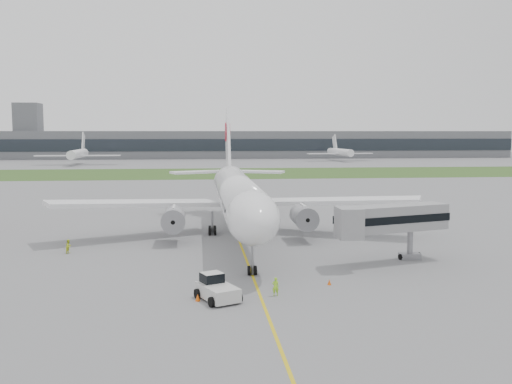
{
  "coord_description": "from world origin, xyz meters",
  "views": [
    {
      "loc": [
        -5.03,
        -67.69,
        13.52
      ],
      "look_at": [
        2.1,
        2.0,
        6.13
      ],
      "focal_mm": 40.0,
      "sensor_mm": 36.0,
      "label": 1
    }
  ],
  "objects": [
    {
      "name": "ground",
      "position": [
        0.0,
        0.0,
        0.0
      ],
      "size": [
        600.0,
        600.0,
        0.0
      ],
      "primitive_type": "plane",
      "color": "gray",
      "rests_on": "ground"
    },
    {
      "name": "apron_markings",
      "position": [
        0.0,
        -5.0,
        0.0
      ],
      "size": [
        70.0,
        70.0,
        0.04
      ],
      "primitive_type": null,
      "color": "gold",
      "rests_on": "ground"
    },
    {
      "name": "grass_strip",
      "position": [
        0.0,
        120.0,
        0.01
      ],
      "size": [
        600.0,
        50.0,
        0.02
      ],
      "primitive_type": "cube",
      "color": "#365821",
      "rests_on": "ground"
    },
    {
      "name": "terminal_building",
      "position": [
        0.0,
        229.87,
        7.0
      ],
      "size": [
        320.0,
        22.3,
        14.0
      ],
      "color": "slate",
      "rests_on": "ground"
    },
    {
      "name": "control_tower",
      "position": [
        -90.0,
        232.0,
        0.0
      ],
      "size": [
        12.0,
        12.0,
        56.0
      ],
      "primitive_type": null,
      "color": "slate",
      "rests_on": "ground"
    },
    {
      "name": "airliner",
      "position": [
        0.0,
        4.87,
        5.66
      ],
      "size": [
        48.13,
        53.95,
        17.88
      ],
      "color": "white",
      "rests_on": "ground"
    },
    {
      "name": "pushback_tug",
      "position": [
        -3.65,
        -22.59,
        0.94
      ],
      "size": [
        3.91,
        4.57,
        2.05
      ],
      "rotation": [
        0.0,
        0.0,
        0.42
      ],
      "color": "silver",
      "rests_on": "ground"
    },
    {
      "name": "jet_bridge",
      "position": [
        14.26,
        -11.37,
        4.54
      ],
      "size": [
        12.89,
        7.18,
        6.14
      ],
      "rotation": [
        0.0,
        0.0,
        0.29
      ],
      "color": "gray",
      "rests_on": "ground"
    },
    {
      "name": "safety_cone_left",
      "position": [
        -5.15,
        -22.87,
        0.28
      ],
      "size": [
        0.41,
        0.41,
        0.57
      ],
      "primitive_type": "cone",
      "color": "#E3550B",
      "rests_on": "ground"
    },
    {
      "name": "safety_cone_right",
      "position": [
        6.49,
        -19.17,
        0.25
      ],
      "size": [
        0.36,
        0.36,
        0.49
      ],
      "primitive_type": "cone",
      "color": "#E3550B",
      "rests_on": "ground"
    },
    {
      "name": "ground_crew_near",
      "position": [
        1.27,
        -22.02,
        0.78
      ],
      "size": [
        0.57,
        0.38,
        1.56
      ],
      "primitive_type": "imported",
      "rotation": [
        0.0,
        0.0,
        3.15
      ],
      "color": "#9DED27",
      "rests_on": "ground"
    },
    {
      "name": "ground_crew_far",
      "position": [
        -19.49,
        -3.24,
        0.79
      ],
      "size": [
        0.84,
        0.94,
        1.58
      ],
      "primitive_type": "imported",
      "rotation": [
        0.0,
        0.0,
        1.19
      ],
      "color": "#C1D423",
      "rests_on": "ground"
    },
    {
      "name": "distant_aircraft_left",
      "position": [
        -54.24,
        173.81,
        0.0
      ],
      "size": [
        34.91,
        30.98,
        13.08
      ],
      "primitive_type": null,
      "rotation": [
        0.0,
        0.0,
        0.02
      ],
      "color": "white",
      "rests_on": "ground"
    },
    {
      "name": "distant_aircraft_right",
      "position": [
        61.41,
        194.14,
        0.0
      ],
      "size": [
        33.96,
        30.68,
        11.96
      ],
      "primitive_type": null,
      "rotation": [
        0.0,
        0.0,
        0.1
      ],
      "color": "white",
      "rests_on": "ground"
    }
  ]
}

